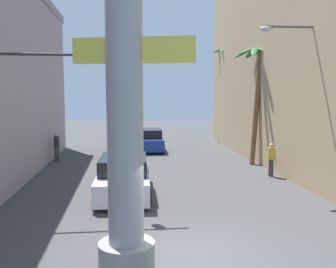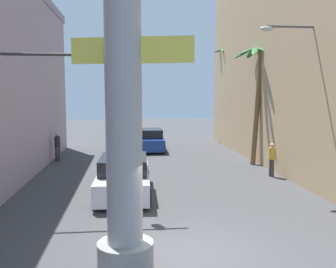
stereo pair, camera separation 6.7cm
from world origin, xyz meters
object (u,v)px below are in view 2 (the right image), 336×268
at_px(neon_sign_pole, 123,79).
at_px(palm_tree_far_right, 226,85).
at_px(traffic_light_mast, 38,98).
at_px(car_far, 149,140).
at_px(pedestrian_mid_right, 272,157).
at_px(street_lamp, 304,91).
at_px(car_lead, 124,177).
at_px(palm_tree_mid_right, 257,85).
at_px(pedestrian_far_left, 57,145).

xyz_separation_m(neon_sign_pole, palm_tree_far_right, (8.09, 21.57, 0.43)).
height_order(traffic_light_mast, car_far, traffic_light_mast).
relative_size(palm_tree_far_right, pedestrian_mid_right, 4.76).
xyz_separation_m(street_lamp, car_lead, (-7.49, 0.10, -3.47)).
xyz_separation_m(street_lamp, palm_tree_far_right, (0.69, 14.94, 0.61)).
height_order(neon_sign_pole, car_lead, neon_sign_pole).
xyz_separation_m(palm_tree_mid_right, pedestrian_mid_right, (-0.34, -3.44, -3.63)).
bearing_deg(pedestrian_mid_right, car_far, 120.43).
distance_m(neon_sign_pole, street_lamp, 9.93).
bearing_deg(car_lead, palm_tree_far_right, 61.12).
bearing_deg(car_lead, neon_sign_pole, -89.15).
height_order(neon_sign_pole, pedestrian_mid_right, neon_sign_pole).
relative_size(neon_sign_pole, palm_tree_mid_right, 1.46).
bearing_deg(pedestrian_far_left, traffic_light_mast, -82.92).
bearing_deg(pedestrian_far_left, street_lamp, -35.05).
bearing_deg(car_lead, street_lamp, -0.75).
xyz_separation_m(traffic_light_mast, pedestrian_mid_right, (10.09, 4.25, -2.96)).
bearing_deg(pedestrian_mid_right, pedestrian_far_left, 154.15).
xyz_separation_m(neon_sign_pole, car_far, (1.65, 18.60, -3.66)).
distance_m(car_lead, palm_tree_mid_right, 10.40).
bearing_deg(palm_tree_mid_right, neon_sign_pole, -120.49).
relative_size(car_far, palm_tree_far_right, 0.54).
relative_size(car_lead, palm_tree_far_right, 0.64).
distance_m(pedestrian_far_left, pedestrian_mid_right, 12.55).
distance_m(neon_sign_pole, palm_tree_mid_right, 14.74).
bearing_deg(traffic_light_mast, car_lead, 30.97).
xyz_separation_m(neon_sign_pole, car_lead, (-0.10, 6.72, -3.65)).
height_order(palm_tree_far_right, pedestrian_mid_right, palm_tree_far_right).
distance_m(traffic_light_mast, pedestrian_mid_right, 11.34).
bearing_deg(palm_tree_mid_right, street_lamp, -90.78).
bearing_deg(car_lead, pedestrian_far_left, 116.88).
relative_size(street_lamp, palm_tree_far_right, 0.88).
bearing_deg(car_lead, traffic_light_mast, -149.03).
height_order(street_lamp, palm_tree_far_right, palm_tree_far_right).
distance_m(neon_sign_pole, car_lead, 7.65).
relative_size(street_lamp, palm_tree_mid_right, 1.02).
bearing_deg(pedestrian_far_left, car_lead, -63.12).
height_order(neon_sign_pole, traffic_light_mast, neon_sign_pole).
relative_size(car_lead, car_far, 1.18).
bearing_deg(neon_sign_pole, pedestrian_far_left, 105.77).
relative_size(car_far, pedestrian_mid_right, 2.58).
bearing_deg(car_far, pedestrian_far_left, -146.32).
xyz_separation_m(pedestrian_far_left, pedestrian_mid_right, (11.30, -5.47, -0.05)).
bearing_deg(palm_tree_far_right, pedestrian_mid_right, -94.42).
relative_size(traffic_light_mast, pedestrian_mid_right, 3.31).
distance_m(traffic_light_mast, car_lead, 4.61).
relative_size(neon_sign_pole, traffic_light_mast, 1.79).
bearing_deg(palm_tree_far_right, palm_tree_mid_right, -93.95).
xyz_separation_m(palm_tree_mid_right, pedestrian_far_left, (-11.64, 2.03, -3.58)).
distance_m(traffic_light_mast, palm_tree_mid_right, 12.98).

